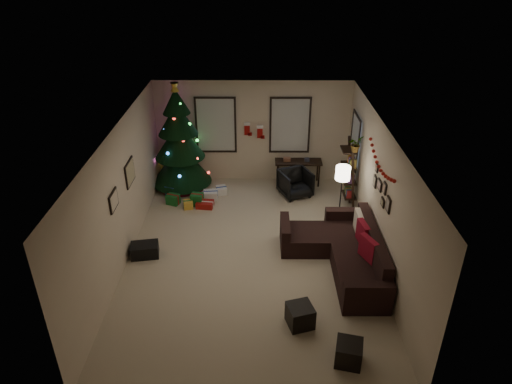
% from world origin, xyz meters
% --- Properties ---
extents(floor, '(7.00, 7.00, 0.00)m').
position_xyz_m(floor, '(0.00, 0.00, 0.00)').
color(floor, '#BCAA8E').
rests_on(floor, ground).
extents(ceiling, '(7.00, 7.00, 0.00)m').
position_xyz_m(ceiling, '(0.00, 0.00, 2.70)').
color(ceiling, white).
rests_on(ceiling, floor).
extents(wall_back, '(5.00, 0.00, 5.00)m').
position_xyz_m(wall_back, '(0.00, 3.50, 1.35)').
color(wall_back, beige).
rests_on(wall_back, floor).
extents(wall_front, '(5.00, 0.00, 5.00)m').
position_xyz_m(wall_front, '(0.00, -3.50, 1.35)').
color(wall_front, beige).
rests_on(wall_front, floor).
extents(wall_left, '(0.00, 7.00, 7.00)m').
position_xyz_m(wall_left, '(-2.50, 0.00, 1.35)').
color(wall_left, beige).
rests_on(wall_left, floor).
extents(wall_right, '(0.00, 7.00, 7.00)m').
position_xyz_m(wall_right, '(2.50, 0.00, 1.35)').
color(wall_right, beige).
rests_on(wall_right, floor).
extents(window_back_left, '(1.05, 0.06, 1.50)m').
position_xyz_m(window_back_left, '(-0.95, 3.47, 1.55)').
color(window_back_left, '#728CB2').
rests_on(window_back_left, wall_back).
extents(window_back_right, '(1.05, 0.06, 1.50)m').
position_xyz_m(window_back_right, '(0.95, 3.47, 1.55)').
color(window_back_right, '#728CB2').
rests_on(window_back_right, wall_back).
extents(window_right_wall, '(0.06, 0.90, 1.30)m').
position_xyz_m(window_right_wall, '(2.47, 2.55, 1.50)').
color(window_right_wall, '#728CB2').
rests_on(window_right_wall, wall_right).
extents(christmas_tree, '(1.53, 1.53, 2.86)m').
position_xyz_m(christmas_tree, '(-1.85, 3.05, 1.18)').
color(christmas_tree, black).
rests_on(christmas_tree, floor).
extents(presents, '(1.50, 1.01, 0.30)m').
position_xyz_m(presents, '(-1.41, 2.23, 0.12)').
color(presents, silver).
rests_on(presents, floor).
extents(sofa, '(1.84, 2.68, 0.86)m').
position_xyz_m(sofa, '(1.85, -0.27, 0.28)').
color(sofa, black).
rests_on(sofa, floor).
extents(pillow_red_a, '(0.29, 0.46, 0.45)m').
position_xyz_m(pillow_red_a, '(2.21, -0.68, 0.64)').
color(pillow_red_a, maroon).
rests_on(pillow_red_a, sofa).
extents(pillow_red_b, '(0.19, 0.46, 0.44)m').
position_xyz_m(pillow_red_b, '(2.21, -0.15, 0.64)').
color(pillow_red_b, maroon).
rests_on(pillow_red_b, sofa).
extents(pillow_cream, '(0.13, 0.44, 0.44)m').
position_xyz_m(pillow_cream, '(2.21, 0.28, 0.63)').
color(pillow_cream, beige).
rests_on(pillow_cream, sofa).
extents(ottoman_near, '(0.50, 0.50, 0.39)m').
position_xyz_m(ottoman_near, '(0.86, -1.97, 0.19)').
color(ottoman_near, black).
rests_on(ottoman_near, floor).
extents(ottoman_far, '(0.48, 0.48, 0.37)m').
position_xyz_m(ottoman_far, '(1.53, -2.76, 0.19)').
color(ottoman_far, black).
rests_on(ottoman_far, floor).
extents(desk, '(1.22, 0.43, 0.66)m').
position_xyz_m(desk, '(1.19, 3.22, 0.58)').
color(desk, black).
rests_on(desk, floor).
extents(desk_chair, '(0.85, 0.83, 0.68)m').
position_xyz_m(desk_chair, '(1.08, 2.57, 0.34)').
color(desk_chair, black).
rests_on(desk_chair, floor).
extents(bookshelf, '(0.30, 0.52, 1.77)m').
position_xyz_m(bookshelf, '(2.30, 1.95, 0.86)').
color(bookshelf, black).
rests_on(bookshelf, floor).
extents(potted_plant, '(0.53, 0.54, 0.45)m').
position_xyz_m(potted_plant, '(2.30, 1.76, 1.79)').
color(potted_plant, '#4C4C4C').
rests_on(potted_plant, bookshelf).
extents(floor_lamp, '(0.32, 0.32, 1.51)m').
position_xyz_m(floor_lamp, '(1.95, 1.08, 1.26)').
color(floor_lamp, black).
rests_on(floor_lamp, floor).
extents(art_map, '(0.04, 0.60, 0.50)m').
position_xyz_m(art_map, '(-2.48, 0.69, 1.54)').
color(art_map, black).
rests_on(art_map, wall_left).
extents(art_abstract, '(0.04, 0.45, 0.35)m').
position_xyz_m(art_abstract, '(-2.48, -0.50, 1.56)').
color(art_abstract, black).
rests_on(art_abstract, wall_left).
extents(gallery, '(0.03, 1.25, 0.54)m').
position_xyz_m(gallery, '(2.48, -0.07, 1.57)').
color(gallery, black).
rests_on(gallery, wall_right).
extents(garland, '(0.08, 1.90, 0.30)m').
position_xyz_m(garland, '(2.45, 0.15, 2.03)').
color(garland, '#A5140C').
rests_on(garland, wall_right).
extents(stocking_left, '(0.20, 0.05, 0.36)m').
position_xyz_m(stocking_left, '(-0.14, 3.47, 1.45)').
color(stocking_left, '#990F0C').
rests_on(stocking_left, wall_back).
extents(stocking_right, '(0.20, 0.05, 0.36)m').
position_xyz_m(stocking_right, '(0.19, 3.33, 1.43)').
color(stocking_right, '#990F0C').
rests_on(stocking_right, wall_back).
extents(storage_bin, '(0.61, 0.46, 0.28)m').
position_xyz_m(storage_bin, '(-2.17, -0.05, 0.14)').
color(storage_bin, black).
rests_on(storage_bin, floor).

